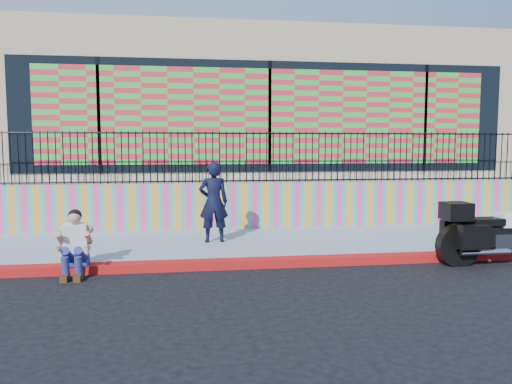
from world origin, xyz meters
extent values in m
plane|color=black|center=(0.00, 0.00, 0.00)|extent=(90.00, 90.00, 0.00)
cube|color=#AB180C|center=(0.00, 0.00, 0.07)|extent=(16.00, 0.30, 0.15)
cube|color=#8C92A8|center=(0.00, 1.65, 0.07)|extent=(16.00, 3.00, 0.15)
cube|color=#FC4293|center=(0.00, 3.25, 0.70)|extent=(16.00, 0.20, 1.10)
cube|color=#8C92A8|center=(0.00, 8.35, 0.62)|extent=(16.00, 10.00, 1.25)
cube|color=tan|center=(0.00, 8.15, 3.25)|extent=(14.00, 8.00, 4.00)
cube|color=black|center=(0.00, 4.13, 2.85)|extent=(12.60, 0.04, 2.80)
cube|color=red|center=(0.00, 4.10, 2.85)|extent=(11.48, 0.02, 2.40)
cylinder|color=black|center=(2.62, -0.38, 0.34)|extent=(0.68, 0.14, 0.68)
cube|color=black|center=(3.49, -0.38, 0.51)|extent=(0.98, 0.29, 0.35)
cube|color=silver|center=(3.44, -0.38, 0.41)|extent=(0.41, 0.35, 0.31)
cube|color=black|center=(3.13, -0.38, 0.78)|extent=(0.56, 0.35, 0.12)
cube|color=black|center=(2.57, -0.38, 0.98)|extent=(0.45, 0.43, 0.31)
cube|color=black|center=(2.72, -0.69, 0.56)|extent=(0.49, 0.18, 0.41)
cube|color=black|center=(2.72, -0.07, 0.56)|extent=(0.49, 0.18, 0.41)
imported|color=black|center=(-1.58, 1.64, 0.97)|extent=(0.62, 0.43, 1.65)
cube|color=navy|center=(-3.94, -0.03, 0.24)|extent=(0.36, 0.28, 0.18)
cube|color=white|center=(-3.94, -0.07, 0.59)|extent=(0.38, 0.27, 0.54)
sphere|color=tan|center=(-3.94, -0.11, 0.95)|extent=(0.21, 0.21, 0.21)
cube|color=#472814|center=(-4.04, -0.47, 0.05)|extent=(0.11, 0.26, 0.10)
cube|color=#472814|center=(-3.84, -0.47, 0.05)|extent=(0.11, 0.26, 0.10)
camera|label=1|loc=(-2.15, -8.49, 2.13)|focal=35.00mm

